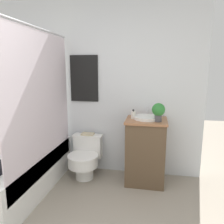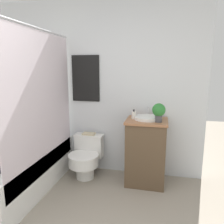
{
  "view_description": "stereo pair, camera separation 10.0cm",
  "coord_description": "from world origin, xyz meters",
  "px_view_note": "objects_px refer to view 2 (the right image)",
  "views": [
    {
      "loc": [
        0.82,
        -0.82,
        1.54
      ],
      "look_at": [
        0.32,
        1.81,
        1.0
      ],
      "focal_mm": 35.0,
      "sensor_mm": 36.0,
      "label": 1
    },
    {
      "loc": [
        0.92,
        -0.8,
        1.54
      ],
      "look_at": [
        0.32,
        1.81,
        1.0
      ],
      "focal_mm": 35.0,
      "sensor_mm": 36.0,
      "label": 2
    }
  ],
  "objects_px": {
    "soap_bottle": "(134,115)",
    "potted_plant": "(159,111)",
    "book_on_tank": "(89,134)",
    "sink": "(147,118)",
    "toilet": "(86,157)"
  },
  "relations": [
    {
      "from": "soap_bottle",
      "to": "potted_plant",
      "type": "height_order",
      "value": "potted_plant"
    },
    {
      "from": "potted_plant",
      "to": "book_on_tank",
      "type": "height_order",
      "value": "potted_plant"
    },
    {
      "from": "soap_bottle",
      "to": "book_on_tank",
      "type": "distance_m",
      "value": 0.76
    },
    {
      "from": "sink",
      "to": "potted_plant",
      "type": "relative_size",
      "value": 1.59
    },
    {
      "from": "potted_plant",
      "to": "book_on_tank",
      "type": "xyz_separation_m",
      "value": [
        -0.99,
        0.21,
        -0.42
      ]
    },
    {
      "from": "soap_bottle",
      "to": "book_on_tank",
      "type": "xyz_separation_m",
      "value": [
        -0.67,
        0.11,
        -0.34
      ]
    },
    {
      "from": "toilet",
      "to": "sink",
      "type": "xyz_separation_m",
      "value": [
        0.85,
        0.05,
        0.6
      ]
    },
    {
      "from": "soap_bottle",
      "to": "book_on_tank",
      "type": "height_order",
      "value": "soap_bottle"
    },
    {
      "from": "soap_bottle",
      "to": "potted_plant",
      "type": "xyz_separation_m",
      "value": [
        0.32,
        -0.1,
        0.09
      ]
    },
    {
      "from": "toilet",
      "to": "book_on_tank",
      "type": "bearing_deg",
      "value": 90.0
    },
    {
      "from": "sink",
      "to": "potted_plant",
      "type": "distance_m",
      "value": 0.22
    },
    {
      "from": "potted_plant",
      "to": "book_on_tank",
      "type": "bearing_deg",
      "value": 168.04
    },
    {
      "from": "sink",
      "to": "potted_plant",
      "type": "height_order",
      "value": "potted_plant"
    },
    {
      "from": "toilet",
      "to": "potted_plant",
      "type": "relative_size",
      "value": 2.47
    },
    {
      "from": "toilet",
      "to": "potted_plant",
      "type": "distance_m",
      "value": 1.23
    }
  ]
}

